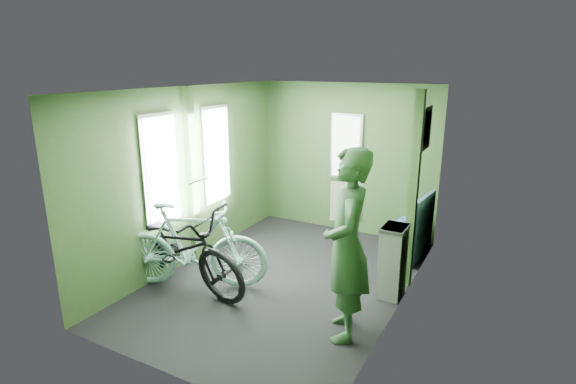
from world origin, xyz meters
name	(u,v)px	position (x,y,z in m)	size (l,w,h in m)	color
room	(283,165)	(-0.04, 0.04, 1.44)	(4.00, 4.02, 2.31)	black
bicycle_black	(182,287)	(-0.98, -0.74, 0.00)	(0.70, 2.00, 1.05)	black
bicycle_mint	(194,287)	(-0.85, -0.68, 0.00)	(0.50, 1.78, 1.07)	#95D8CF
passenger	(347,245)	(1.06, -0.71, 0.93)	(0.68, 0.81, 1.86)	#2A4E2B
waste_box	(393,261)	(1.26, 0.25, 0.42)	(0.25, 0.35, 0.84)	slate
bench_seat	(408,238)	(1.14, 1.45, 0.26)	(0.54, 0.87, 0.87)	navy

